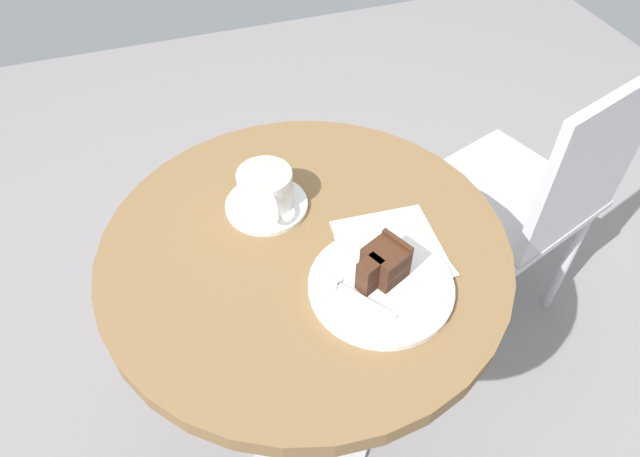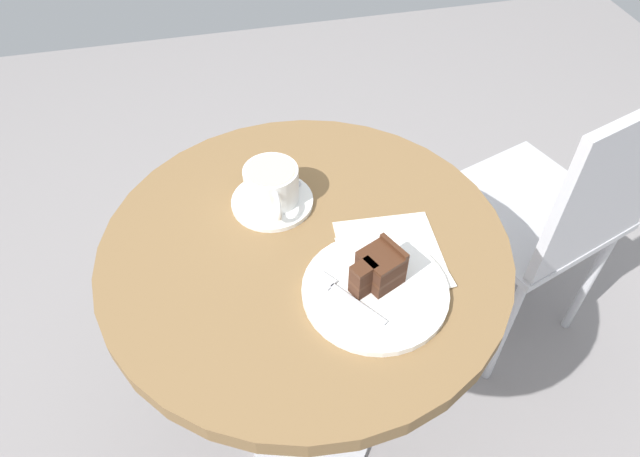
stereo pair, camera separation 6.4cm
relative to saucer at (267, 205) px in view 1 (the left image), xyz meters
The scene contains 10 objects.
ground_plane 0.77m from the saucer, 18.89° to the left, with size 4.40×4.40×0.01m, color gray.
cafe_table 0.18m from the saucer, 18.89° to the left, with size 0.69×0.69×0.75m.
saucer is the anchor object (origin of this frame).
coffee_cup 0.04m from the saucer, 155.66° to the left, with size 0.13×0.10×0.07m.
teaspoon 0.04m from the saucer, 142.80° to the left, with size 0.02×0.09×0.00m.
cake_plate 0.26m from the saucer, 27.42° to the left, with size 0.23×0.23×0.01m.
cake_slice 0.26m from the saucer, 30.26° to the left, with size 0.08×0.09×0.06m.
fork 0.24m from the saucer, 16.32° to the left, with size 0.12×0.09×0.00m.
napkin 0.24m from the saucer, 44.78° to the left, with size 0.19×0.18×0.00m.
cafe_chair 0.73m from the saucer, 95.82° to the left, with size 0.48×0.48×0.85m.
Camera 1 is at (0.61, -0.18, 1.46)m, focal length 32.00 mm.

